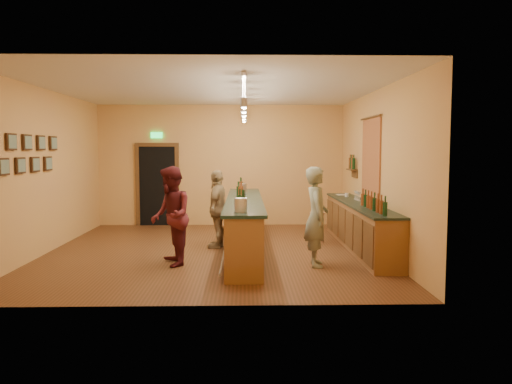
{
  "coord_description": "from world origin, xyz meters",
  "views": [
    {
      "loc": [
        0.63,
        -9.83,
        2.02
      ],
      "look_at": [
        0.85,
        0.2,
        1.17
      ],
      "focal_mm": 35.0,
      "sensor_mm": 36.0,
      "label": 1
    }
  ],
  "objects_px": {
    "back_counter": "(360,225)",
    "bartender": "(316,217)",
    "customer_b": "(218,209)",
    "bar_stool": "(317,219)",
    "tasting_bar": "(244,221)",
    "customer_a": "(171,216)"
  },
  "relations": [
    {
      "from": "bartender",
      "to": "bar_stool",
      "type": "relative_size",
      "value": 2.56
    },
    {
      "from": "customer_b",
      "to": "back_counter",
      "type": "bearing_deg",
      "value": 97.28
    },
    {
      "from": "customer_a",
      "to": "bar_stool",
      "type": "relative_size",
      "value": 2.57
    },
    {
      "from": "customer_a",
      "to": "customer_b",
      "type": "height_order",
      "value": "customer_a"
    },
    {
      "from": "back_counter",
      "to": "bartender",
      "type": "bearing_deg",
      "value": -126.59
    },
    {
      "from": "customer_b",
      "to": "tasting_bar",
      "type": "bearing_deg",
      "value": 66.12
    },
    {
      "from": "back_counter",
      "to": "customer_b",
      "type": "bearing_deg",
      "value": 175.94
    },
    {
      "from": "back_counter",
      "to": "customer_a",
      "type": "height_order",
      "value": "customer_a"
    },
    {
      "from": "tasting_bar",
      "to": "bartender",
      "type": "xyz_separation_m",
      "value": [
        1.25,
        -1.3,
        0.26
      ]
    },
    {
      "from": "customer_a",
      "to": "customer_b",
      "type": "bearing_deg",
      "value": 140.18
    },
    {
      "from": "bartender",
      "to": "customer_a",
      "type": "distance_m",
      "value": 2.53
    },
    {
      "from": "customer_a",
      "to": "customer_b",
      "type": "xyz_separation_m",
      "value": [
        0.72,
        1.6,
        -0.07
      ]
    },
    {
      "from": "bartender",
      "to": "bar_stool",
      "type": "bearing_deg",
      "value": -7.8
    },
    {
      "from": "back_counter",
      "to": "bartender",
      "type": "height_order",
      "value": "bartender"
    },
    {
      "from": "back_counter",
      "to": "customer_b",
      "type": "xyz_separation_m",
      "value": [
        -2.9,
        0.21,
        0.32
      ]
    },
    {
      "from": "bartender",
      "to": "customer_b",
      "type": "xyz_separation_m",
      "value": [
        -1.8,
        1.69,
        -0.06
      ]
    },
    {
      "from": "customer_b",
      "to": "bar_stool",
      "type": "xyz_separation_m",
      "value": [
        2.12,
        0.41,
        -0.27
      ]
    },
    {
      "from": "customer_b",
      "to": "bartender",
      "type": "bearing_deg",
      "value": 58.17
    },
    {
      "from": "tasting_bar",
      "to": "bartender",
      "type": "relative_size",
      "value": 2.95
    },
    {
      "from": "tasting_bar",
      "to": "customer_b",
      "type": "relative_size",
      "value": 3.18
    },
    {
      "from": "customer_b",
      "to": "bar_stool",
      "type": "distance_m",
      "value": 2.18
    },
    {
      "from": "bar_stool",
      "to": "bartender",
      "type": "bearing_deg",
      "value": -98.7
    }
  ]
}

